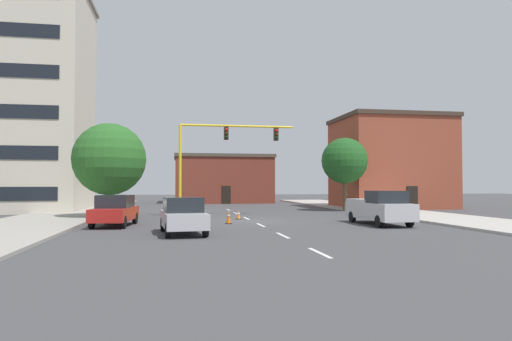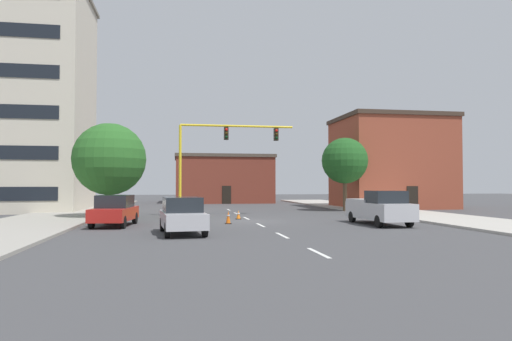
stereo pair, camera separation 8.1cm
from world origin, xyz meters
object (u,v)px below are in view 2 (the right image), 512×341
object	(u,v)px
tree_left_near	(109,159)
traffic_cone_roadside_a	(238,215)
sedan_red_mid_left	(115,210)
tree_right_mid	(345,161)
sedan_silver_near_left	(182,215)
traffic_cone_roadside_b	(228,217)
traffic_signal_gantry	(197,186)
pickup_truck_silver	(379,208)

from	to	relation	value
tree_left_near	traffic_cone_roadside_a	world-z (taller)	tree_left_near
tree_left_near	sedan_red_mid_left	bearing A→B (deg)	-79.20
tree_left_near	tree_right_mid	xyz separation A→B (m)	(19.31, 6.07, 0.37)
traffic_cone_roadside_a	sedan_red_mid_left	bearing A→B (deg)	-152.52
tree_left_near	sedan_silver_near_left	bearing A→B (deg)	-65.78
sedan_silver_near_left	sedan_red_mid_left	distance (m)	6.08
tree_left_near	sedan_red_mid_left	distance (m)	6.85
sedan_silver_near_left	traffic_cone_roadside_b	distance (m)	5.95
traffic_signal_gantry	sedan_red_mid_left	xyz separation A→B (m)	(-4.90, -7.37, -1.38)
pickup_truck_silver	sedan_red_mid_left	bearing A→B (deg)	173.64
tree_left_near	pickup_truck_silver	bearing A→B (deg)	-25.18
tree_left_near	tree_right_mid	distance (m)	20.24
traffic_signal_gantry	traffic_cone_roadside_a	distance (m)	4.77
tree_left_near	traffic_signal_gantry	bearing A→B (deg)	13.21
pickup_truck_silver	traffic_cone_roadside_b	distance (m)	8.90
sedan_red_mid_left	traffic_cone_roadside_a	world-z (taller)	sedan_red_mid_left
sedan_silver_near_left	tree_left_near	bearing A→B (deg)	114.22
tree_right_mid	traffic_cone_roadside_a	size ratio (longest dim) A/B	10.81
pickup_truck_silver	sedan_silver_near_left	bearing A→B (deg)	-164.62
tree_right_mid	traffic_cone_roadside_b	size ratio (longest dim) A/B	8.32
pickup_truck_silver	sedan_silver_near_left	distance (m)	11.81
sedan_silver_near_left	traffic_cone_roadside_b	xyz separation A→B (m)	(2.77, 5.24, -0.50)
sedan_silver_near_left	traffic_cone_roadside_b	size ratio (longest dim) A/B	5.94
traffic_signal_gantry	tree_left_near	distance (m)	6.46
traffic_signal_gantry	traffic_cone_roadside_b	bearing A→B (deg)	-77.21
traffic_signal_gantry	traffic_cone_roadside_a	size ratio (longest dim) A/B	15.60
pickup_truck_silver	traffic_cone_roadside_a	world-z (taller)	pickup_truck_silver
traffic_cone_roadside_a	tree_right_mid	bearing A→B (deg)	37.29
sedan_red_mid_left	traffic_cone_roadside_b	world-z (taller)	sedan_red_mid_left
tree_left_near	pickup_truck_silver	xyz separation A→B (m)	(16.23, -7.63, -3.11)
pickup_truck_silver	sedan_red_mid_left	world-z (taller)	pickup_truck_silver
pickup_truck_silver	traffic_cone_roadside_a	bearing A→B (deg)	143.35
tree_left_near	traffic_cone_roadside_b	distance (m)	10.10
sedan_red_mid_left	traffic_cone_roadside_a	distance (m)	8.54
tree_right_mid	sedan_red_mid_left	bearing A→B (deg)	-146.53
tree_right_mid	sedan_silver_near_left	size ratio (longest dim) A/B	1.40
tree_left_near	sedan_red_mid_left	xyz separation A→B (m)	(1.14, -5.95, -3.20)
sedan_silver_near_left	traffic_cone_roadside_b	bearing A→B (deg)	62.17
tree_right_mid	sedan_silver_near_left	distance (m)	22.48
traffic_signal_gantry	traffic_cone_roadside_b	size ratio (longest dim) A/B	12.00
traffic_signal_gantry	sedan_red_mid_left	distance (m)	8.95
traffic_cone_roadside_a	traffic_cone_roadside_b	bearing A→B (deg)	-107.15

